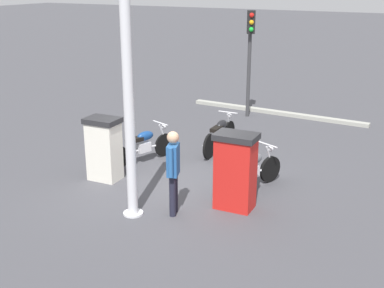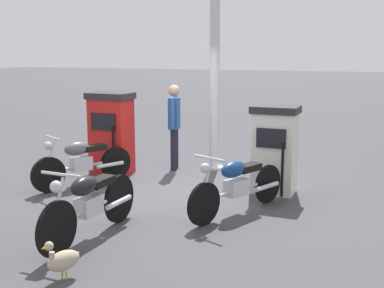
{
  "view_description": "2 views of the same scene",
  "coord_description": "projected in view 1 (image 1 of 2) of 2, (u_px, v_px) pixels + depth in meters",
  "views": [
    {
      "loc": [
        -9.07,
        -5.23,
        4.51
      ],
      "look_at": [
        1.05,
        0.13,
        0.66
      ],
      "focal_mm": 46.93,
      "sensor_mm": 36.0,
      "label": 1
    },
    {
      "loc": [
        7.48,
        3.82,
        2.32
      ],
      "look_at": [
        0.19,
        0.39,
        0.84
      ],
      "focal_mm": 46.03,
      "sensor_mm": 36.0,
      "label": 2
    }
  ],
  "objects": [
    {
      "name": "roadside_traffic_light",
      "position": [
        250.0,
        45.0,
        16.12
      ],
      "size": [
        0.39,
        0.31,
        3.48
      ],
      "color": "#38383A",
      "rests_on": "ground"
    },
    {
      "name": "motorcycle_extra",
      "position": [
        220.0,
        134.0,
        13.45
      ],
      "size": [
        2.0,
        0.56,
        0.97
      ],
      "color": "black",
      "rests_on": "ground"
    },
    {
      "name": "canopy_support_pole",
      "position": [
        129.0,
        116.0,
        9.34
      ],
      "size": [
        0.4,
        0.4,
        4.2
      ],
      "color": "silver",
      "rests_on": "ground"
    },
    {
      "name": "attendant_person",
      "position": [
        173.0,
        167.0,
        9.7
      ],
      "size": [
        0.57,
        0.3,
        1.71
      ],
      "color": "#1E1E2D",
      "rests_on": "ground"
    },
    {
      "name": "motorcycle_near_pump",
      "position": [
        250.0,
        170.0,
        11.03
      ],
      "size": [
        1.85,
        0.91,
        0.95
      ],
      "color": "black",
      "rests_on": "ground"
    },
    {
      "name": "motorcycle_far_pump",
      "position": [
        143.0,
        145.0,
        12.62
      ],
      "size": [
        1.98,
        0.89,
        0.94
      ],
      "color": "black",
      "rests_on": "ground"
    },
    {
      "name": "ground_plane",
      "position": [
        175.0,
        185.0,
        11.35
      ],
      "size": [
        120.0,
        120.0,
        0.0
      ],
      "primitive_type": "plane",
      "color": "#424247"
    },
    {
      "name": "wandering_duck",
      "position": [
        221.0,
        130.0,
        14.64
      ],
      "size": [
        0.45,
        0.29,
        0.46
      ],
      "color": "tan",
      "rests_on": "ground"
    },
    {
      "name": "fuel_pump_far",
      "position": [
        104.0,
        148.0,
        11.49
      ],
      "size": [
        0.61,
        0.79,
        1.48
      ],
      "color": "silver",
      "rests_on": "ground"
    },
    {
      "name": "fuel_pump_near",
      "position": [
        235.0,
        171.0,
        10.03
      ],
      "size": [
        0.62,
        0.85,
        1.59
      ],
      "color": "red",
      "rests_on": "ground"
    },
    {
      "name": "road_edge_kerb",
      "position": [
        276.0,
        112.0,
        17.18
      ],
      "size": [
        0.53,
        6.22,
        0.12
      ],
      "color": "#9E9E93",
      "rests_on": "ground"
    }
  ]
}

